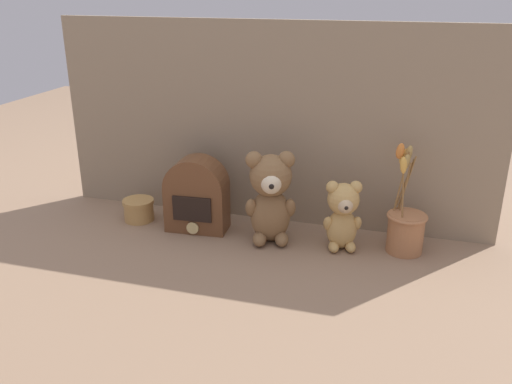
# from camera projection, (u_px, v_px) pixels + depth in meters

# --- Properties ---
(ground_plane) EXTENTS (4.00, 4.00, 0.00)m
(ground_plane) POSITION_uv_depth(u_px,v_px,m) (254.00, 240.00, 1.57)
(ground_plane) COLOR #8E7056
(backdrop_wall) EXTENTS (1.34, 0.02, 0.60)m
(backdrop_wall) POSITION_uv_depth(u_px,v_px,m) (270.00, 125.00, 1.61)
(backdrop_wall) COLOR gray
(backdrop_wall) RESTS_ON ground
(teddy_bear_large) EXTENTS (0.15, 0.14, 0.27)m
(teddy_bear_large) POSITION_uv_depth(u_px,v_px,m) (271.00, 196.00, 1.52)
(teddy_bear_large) COLOR olive
(teddy_bear_large) RESTS_ON ground
(teddy_bear_medium) EXTENTS (0.11, 0.10, 0.20)m
(teddy_bear_medium) POSITION_uv_depth(u_px,v_px,m) (343.00, 214.00, 1.49)
(teddy_bear_medium) COLOR tan
(teddy_bear_medium) RESTS_ON ground
(flower_vase) EXTENTS (0.11, 0.13, 0.30)m
(flower_vase) POSITION_uv_depth(u_px,v_px,m) (406.00, 225.00, 1.48)
(flower_vase) COLOR #AD7047
(flower_vase) RESTS_ON ground
(vintage_radio) EXTENTS (0.19, 0.11, 0.23)m
(vintage_radio) POSITION_uv_depth(u_px,v_px,m) (197.00, 196.00, 1.60)
(vintage_radio) COLOR brown
(vintage_radio) RESTS_ON ground
(decorative_tin_tall) EXTENTS (0.10, 0.10, 0.07)m
(decorative_tin_tall) POSITION_uv_depth(u_px,v_px,m) (139.00, 210.00, 1.69)
(decorative_tin_tall) COLOR tan
(decorative_tin_tall) RESTS_ON ground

